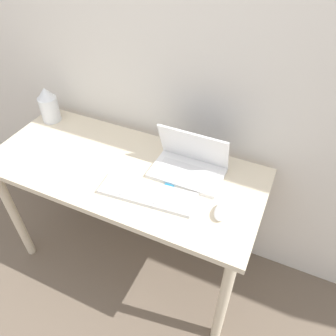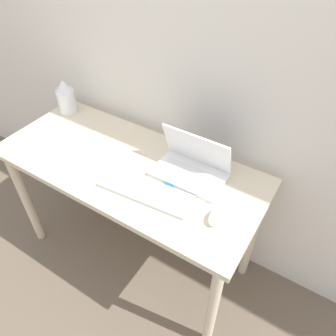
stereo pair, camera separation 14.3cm
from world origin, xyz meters
name	(u,v)px [view 1 (the left image)]	position (x,y,z in m)	size (l,w,h in m)	color
ground_plane	(110,297)	(0.00, 0.00, 0.00)	(12.00, 12.00, 0.00)	#6B5B4C
wall_back	(154,42)	(0.00, 0.66, 1.25)	(6.00, 0.05, 2.50)	silver
desk	(125,183)	(0.00, 0.30, 0.66)	(1.36, 0.59, 0.77)	beige
laptop	(189,164)	(0.30, 0.41, 0.82)	(0.34, 0.21, 0.22)	white
keyboard	(147,193)	(0.19, 0.19, 0.78)	(0.44, 0.17, 0.02)	silver
mouse	(222,212)	(0.52, 0.22, 0.79)	(0.06, 0.11, 0.04)	white
vase	(48,105)	(-0.58, 0.49, 0.87)	(0.10, 0.10, 0.20)	white
mp3_player	(170,184)	(0.25, 0.28, 0.77)	(0.04, 0.05, 0.01)	#1E7FB7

